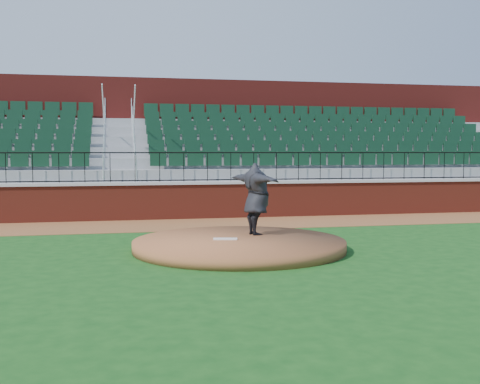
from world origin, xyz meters
name	(u,v)px	position (x,y,z in m)	size (l,w,h in m)	color
ground	(253,252)	(0.00, 0.00, 0.00)	(90.00, 90.00, 0.00)	#123F12
warning_track	(215,224)	(0.00, 5.40, 0.01)	(34.00, 3.20, 0.01)	brown
field_wall	(208,201)	(0.00, 7.00, 0.60)	(34.00, 0.35, 1.20)	maroon
wall_cap	(208,183)	(0.00, 7.00, 1.25)	(34.00, 0.45, 0.10)	#B7B7B7
wall_railing	(207,167)	(0.00, 7.00, 1.80)	(34.00, 0.05, 1.00)	black
seating_stands	(197,152)	(0.00, 9.72, 2.30)	(34.00, 5.10, 4.60)	gray
concourse_wall	(188,142)	(0.00, 12.52, 2.75)	(34.00, 0.50, 5.50)	maroon
pitchers_mound	(239,245)	(-0.27, 0.31, 0.12)	(5.04, 5.04, 0.25)	brown
pitching_rubber	(225,239)	(-0.59, 0.37, 0.27)	(0.57, 0.14, 0.04)	white
pitcher	(256,199)	(0.32, 1.03, 1.15)	(2.22, 0.61, 1.81)	black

